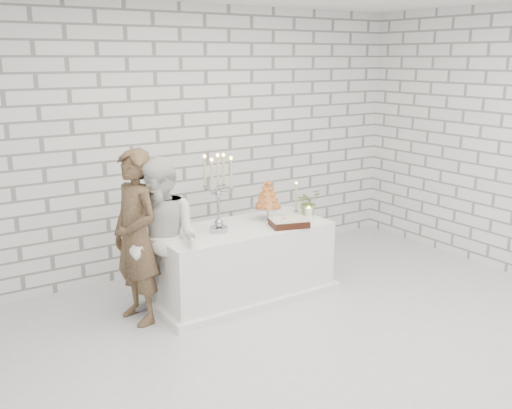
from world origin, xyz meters
The scene contains 11 objects.
ground centered at (0.00, 0.00, 0.00)m, with size 6.00×5.00×0.01m, color silver.
wall_back centered at (0.00, 2.50, 1.50)m, with size 6.00×0.01×3.00m, color white.
cake_table centered at (0.08, 1.37, 0.38)m, with size 1.80×0.80×0.75m, color white.
groom centered at (-1.04, 1.41, 0.82)m, with size 0.60×0.39×1.64m, color #3B2B1D.
bride centered at (-0.83, 1.28, 0.78)m, with size 0.76×0.59×1.56m, color white.
candelabra centered at (-0.20, 1.34, 1.14)m, with size 0.32×0.32×0.78m, color #9F9FA9, non-canonical shape.
croquembouche centered at (0.44, 1.44, 0.97)m, with size 0.28×0.28×0.44m, color #B25C2A, non-canonical shape.
chocolate_cake centered at (0.48, 1.11, 0.79)m, with size 0.37×0.26×0.08m, color black.
pillar_candle centered at (0.82, 1.22, 0.81)m, with size 0.08×0.08×0.12m, color white.
extra_taper centered at (0.88, 1.52, 0.91)m, with size 0.06×0.06×0.32m, color #BEB689.
flowers centered at (0.92, 1.35, 0.90)m, with size 0.26×0.23×0.29m, color #5C8042.
Camera 1 is at (-2.87, -3.40, 2.42)m, focal length 40.34 mm.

